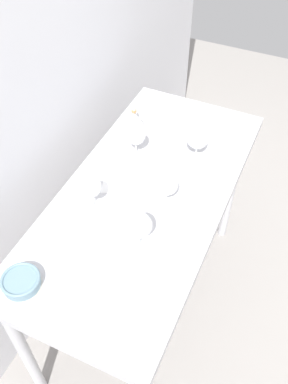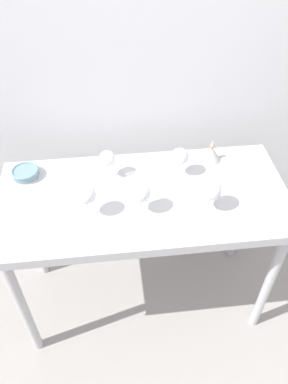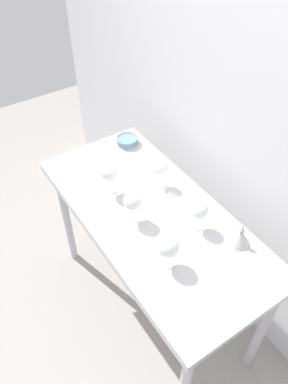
{
  "view_description": "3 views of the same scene",
  "coord_description": "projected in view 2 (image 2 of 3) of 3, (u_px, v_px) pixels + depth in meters",
  "views": [
    {
      "loc": [
        -1.08,
        -0.49,
        2.18
      ],
      "look_at": [
        -0.04,
        -0.02,
        0.95
      ],
      "focal_mm": 39.47,
      "sensor_mm": 36.0,
      "label": 1
    },
    {
      "loc": [
        -0.14,
        -1.3,
        2.19
      ],
      "look_at": [
        0.0,
        -0.01,
        0.93
      ],
      "focal_mm": 35.95,
      "sensor_mm": 36.0,
      "label": 2
    },
    {
      "loc": [
        1.05,
        -0.76,
        2.3
      ],
      "look_at": [
        -0.07,
        -0.01,
        0.99
      ],
      "focal_mm": 34.94,
      "sensor_mm": 36.0,
      "label": 3
    }
  ],
  "objects": [
    {
      "name": "wine_glass_far_right",
      "position": [
        180.0,
        157.0,
        1.87
      ],
      "size": [
        0.09,
        0.09,
        0.16
      ],
      "color": "white",
      "rests_on": "steel_counter"
    },
    {
      "name": "tasting_bowl",
      "position": [
        25.0,
        173.0,
        1.92
      ],
      "size": [
        0.14,
        0.14,
        0.05
      ],
      "color": "beige",
      "rests_on": "steel_counter"
    },
    {
      "name": "ground_plane",
      "position": [
        144.0,
        294.0,
        2.47
      ],
      "size": [
        6.0,
        6.0,
        0.0
      ],
      "primitive_type": "plane",
      "color": "gray"
    },
    {
      "name": "wine_glass_far_left",
      "position": [
        107.0,
        159.0,
        1.86
      ],
      "size": [
        0.08,
        0.08,
        0.16
      ],
      "color": "white",
      "rests_on": "steel_counter"
    },
    {
      "name": "wine_glass_near_right",
      "position": [
        211.0,
        191.0,
        1.7
      ],
      "size": [
        0.1,
        0.1,
        0.17
      ],
      "color": "white",
      "rests_on": "steel_counter"
    },
    {
      "name": "steel_counter",
      "position": [
        144.0,
        211.0,
        1.91
      ],
      "size": [
        1.4,
        0.65,
        0.9
      ],
      "color": "#B6B6BB",
      "rests_on": "ground_plane"
    },
    {
      "name": "decanter_funnel",
      "position": [
        211.0,
        153.0,
        2.0
      ],
      "size": [
        0.11,
        0.11,
        0.13
      ],
      "color": "#B7B7B7",
      "rests_on": "steel_counter"
    },
    {
      "name": "wine_glass_near_center",
      "position": [
        140.0,
        193.0,
        1.68
      ],
      "size": [
        0.09,
        0.09,
        0.17
      ],
      "color": "white",
      "rests_on": "steel_counter"
    },
    {
      "name": "tasting_sheet_lower",
      "position": [
        65.0,
        187.0,
        1.88
      ],
      "size": [
        0.25,
        0.26,
        0.0
      ],
      "primitive_type": "cube",
      "rotation": [
        0.0,
        0.0,
        0.67
      ],
      "color": "white",
      "rests_on": "steel_counter"
    },
    {
      "name": "back_wall",
      "position": [
        132.0,
        69.0,
        1.91
      ],
      "size": [
        3.8,
        0.04,
        2.6
      ],
      "primitive_type": "cube",
      "color": "silver",
      "rests_on": "ground_plane"
    },
    {
      "name": "tasting_sheet_upper",
      "position": [
        148.0,
        184.0,
        1.89
      ],
      "size": [
        0.22,
        0.28,
        0.0
      ],
      "primitive_type": "cube",
      "rotation": [
        0.0,
        0.0,
        0.31
      ],
      "color": "white",
      "rests_on": "steel_counter"
    },
    {
      "name": "wine_glass_near_left",
      "position": [
        86.0,
        195.0,
        1.66
      ],
      "size": [
        0.09,
        0.09,
        0.18
      ],
      "color": "white",
      "rests_on": "steel_counter"
    }
  ]
}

